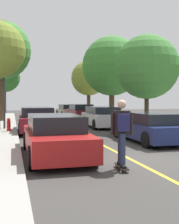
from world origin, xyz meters
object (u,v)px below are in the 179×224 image
at_px(parked_car_right_farthest, 68,110).
at_px(street_tree_right_far, 89,78).
at_px(streetlamp, 4,67).
at_px(street_tree_right_nearest, 147,67).
at_px(parked_car_right_far, 81,113).
at_px(street_tree_left_far, 3,72).
at_px(street_tree_left_near, 1,50).
at_px(skateboard, 122,166).
at_px(parked_car_left_near, 37,120).
at_px(street_tree_left_farthest, 5,77).
at_px(skateboarder, 122,129).
at_px(parked_car_right_near, 102,117).
at_px(fire_hydrant, 9,125).
at_px(street_tree_right_near, 112,66).
at_px(parked_car_left_nearest, 55,136).
at_px(parked_car_right_nearest, 148,127).

height_order(parked_car_right_farthest, street_tree_right_far, street_tree_right_far).
bearing_deg(streetlamp, street_tree_right_nearest, -10.67).
xyz_separation_m(parked_car_right_far, street_tree_right_nearest, (2.09, -8.37, 3.05)).
bearing_deg(street_tree_left_far, parked_car_right_far, -41.62).
bearing_deg(parked_car_right_far, parked_car_right_farthest, 89.99).
height_order(street_tree_left_near, streetlamp, street_tree_left_near).
height_order(street_tree_right_far, skateboard, street_tree_right_far).
height_order(parked_car_left_near, street_tree_left_near, street_tree_left_near).
xyz_separation_m(parked_car_left_near, street_tree_left_far, (-2.09, 13.81, 3.82)).
relative_size(street_tree_left_farthest, skateboarder, 3.54).
relative_size(parked_car_right_near, fire_hydrant, 6.53).
relative_size(parked_car_right_near, street_tree_left_far, 0.78).
xyz_separation_m(parked_car_left_near, street_tree_left_near, (-2.09, 7.64, 4.92)).
height_order(parked_car_right_farthest, fire_hydrant, parked_car_right_farthest).
height_order(parked_car_right_far, street_tree_left_farthest, street_tree_left_farthest).
relative_size(parked_car_left_near, street_tree_right_far, 0.76).
bearing_deg(street_tree_right_nearest, street_tree_right_near, 90.00).
bearing_deg(parked_car_right_near, street_tree_left_far, 118.47).
height_order(street_tree_left_near, street_tree_left_far, street_tree_left_near).
relative_size(parked_car_right_farthest, street_tree_left_near, 0.56).
xyz_separation_m(street_tree_left_far, streetlamp, (0.34, -12.54, -0.84)).
distance_m(street_tree_left_near, street_tree_right_far, 10.43).
xyz_separation_m(street_tree_left_far, street_tree_right_near, (8.53, -7.74, -0.05)).
xyz_separation_m(parked_car_left_nearest, parked_car_right_far, (4.35, 15.12, 0.03)).
bearing_deg(skateboarder, street_tree_right_near, 71.89).
bearing_deg(street_tree_right_near, parked_car_right_near, -116.81).
relative_size(street_tree_left_far, skateboarder, 3.42).
distance_m(street_tree_right_near, fire_hydrant, 10.89).
bearing_deg(street_tree_left_farthest, skateboard, -83.21).
xyz_separation_m(parked_car_left_nearest, skateboard, (1.43, -2.21, -0.57)).
distance_m(parked_car_left_nearest, streetlamp, 9.00).
relative_size(street_tree_left_far, street_tree_right_near, 0.88).
bearing_deg(street_tree_left_near, streetlamp, -86.96).
bearing_deg(street_tree_left_farthest, parked_car_left_nearest, -85.63).
bearing_deg(streetlamp, parked_car_left_near, -35.87).
distance_m(street_tree_right_near, street_tree_right_far, 7.36).
distance_m(street_tree_left_far, street_tree_right_far, 8.55).
distance_m(parked_car_right_far, fire_hydrant, 10.18).
relative_size(fire_hydrant, streetlamp, 0.11).
bearing_deg(street_tree_right_near, street_tree_left_far, 137.77).
distance_m(street_tree_left_far, fire_hydrant, 14.62).
height_order(parked_car_left_near, parked_car_right_farthest, parked_car_left_near).
bearing_deg(skateboard, street_tree_right_near, 71.87).
height_order(parked_car_right_near, skateboard, parked_car_right_near).
distance_m(street_tree_left_farthest, skateboard, 30.08).
bearing_deg(skateboard, parked_car_left_nearest, 122.91).
distance_m(street_tree_left_farthest, street_tree_right_near, 16.61).
bearing_deg(street_tree_left_far, street_tree_right_near, -42.23).
relative_size(parked_car_right_nearest, street_tree_left_near, 0.59).
height_order(street_tree_left_near, street_tree_right_near, street_tree_left_near).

